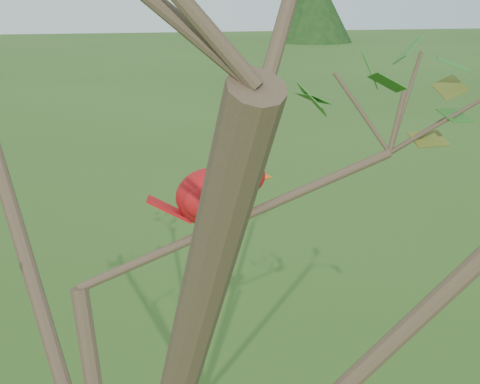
# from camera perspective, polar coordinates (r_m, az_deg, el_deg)

# --- Properties ---
(crabapple_tree) EXTENTS (2.35, 2.05, 2.95)m
(crabapple_tree) POSITION_cam_1_polar(r_m,az_deg,el_deg) (1.15, -10.56, -2.62)
(crabapple_tree) COLOR #3C2B20
(crabapple_tree) RESTS_ON ground
(cardinal) EXTENTS (0.24, 0.13, 0.17)m
(cardinal) POSITION_cam_1_polar(r_m,az_deg,el_deg) (1.26, -1.90, -0.19)
(cardinal) COLOR red
(cardinal) RESTS_ON ground
(distant_trees) EXTENTS (37.53, 16.34, 3.56)m
(distant_trees) POSITION_cam_1_polar(r_m,az_deg,el_deg) (25.56, -16.19, 14.28)
(distant_trees) COLOR #3C2B20
(distant_trees) RESTS_ON ground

